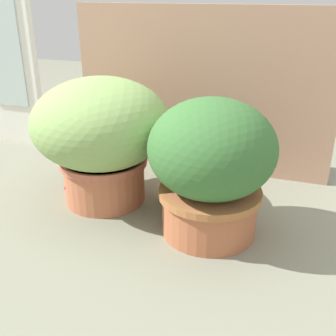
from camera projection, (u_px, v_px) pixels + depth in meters
name	position (u px, v px, depth m)	size (l,w,h in m)	color
ground_plane	(148.00, 229.00, 1.40)	(6.00, 6.00, 0.00)	gray
cardboard_backdrop	(201.00, 92.00, 1.74)	(1.13, 0.03, 0.70)	tan
window_panel_white	(8.00, 56.00, 2.03)	(0.31, 0.05, 0.89)	white
grass_planter	(102.00, 133.00, 1.49)	(0.50, 0.50, 0.48)	#BC6948
leafy_planter	(211.00, 165.00, 1.29)	(0.41, 0.41, 0.46)	#B1623F
cat	(201.00, 182.00, 1.46)	(0.34, 0.30, 0.32)	#6A5755
mushroom_ornament_red	(74.00, 186.00, 1.52)	(0.07, 0.07, 0.11)	silver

